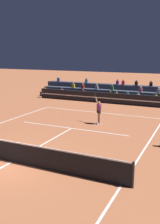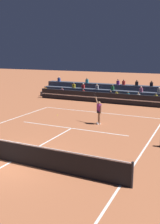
{
  "view_description": "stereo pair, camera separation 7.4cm",
  "coord_description": "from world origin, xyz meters",
  "views": [
    {
      "loc": [
        8.06,
        -9.36,
        5.18
      ],
      "look_at": [
        0.4,
        6.99,
        1.1
      ],
      "focal_mm": 42.0,
      "sensor_mm": 36.0,
      "label": 1
    },
    {
      "loc": [
        8.13,
        -9.33,
        5.18
      ],
      "look_at": [
        0.4,
        6.99,
        1.1
      ],
      "focal_mm": 42.0,
      "sensor_mm": 36.0,
      "label": 2
    }
  ],
  "objects": [
    {
      "name": "tennis_ball",
      "position": [
        -2.84,
        9.36,
        0.03
      ],
      "size": [
        0.07,
        0.07,
        0.07
      ],
      "primitive_type": "sphere",
      "color": "#C6DB33",
      "rests_on": "ground"
    },
    {
      "name": "tennis_net",
      "position": [
        0.0,
        0.0,
        0.54
      ],
      "size": [
        12.0,
        0.1,
        1.1
      ],
      "color": "black",
      "rests_on": "ground"
    },
    {
      "name": "bleacher_stand",
      "position": [
        0.0,
        19.03,
        0.65
      ],
      "size": [
        19.73,
        2.85,
        2.28
      ],
      "color": "#383D4C",
      "rests_on": "ground"
    },
    {
      "name": "court_lines",
      "position": [
        0.0,
        0.0,
        0.0
      ],
      "size": [
        11.1,
        23.9,
        0.01
      ],
      "color": "white",
      "rests_on": "ground"
    },
    {
      "name": "sponsor_banner_wall",
      "position": [
        0.0,
        16.49,
        0.55
      ],
      "size": [
        18.0,
        0.26,
        1.1
      ],
      "color": "black",
      "rests_on": "ground"
    },
    {
      "name": "ground_plane",
      "position": [
        0.0,
        0.0,
        0.0
      ],
      "size": [
        120.0,
        120.0,
        0.0
      ],
      "primitive_type": "plane",
      "color": "#AD603D"
    },
    {
      "name": "tennis_player",
      "position": [
        1.31,
        8.34,
        0.99
      ],
      "size": [
        0.94,
        0.83,
        2.42
      ],
      "color": "#9E7051",
      "rests_on": "ground"
    }
  ]
}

